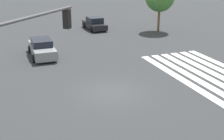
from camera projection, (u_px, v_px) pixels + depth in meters
The scene contains 4 objects.
ground_plane at pixel (112, 93), 19.56m from camera, with size 141.68×141.68×0.00m, color #2B2D30.
crosswalk_markings at pixel (213, 77), 22.20m from camera, with size 12.33×5.35×0.01m.
car_2 at pixel (42, 48), 26.72m from camera, with size 4.74×2.07×1.49m.
car_3 at pixel (95, 24), 36.99m from camera, with size 4.30×2.09×1.47m.
Camera 1 is at (-16.73, 6.49, 7.92)m, focal length 50.00 mm.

